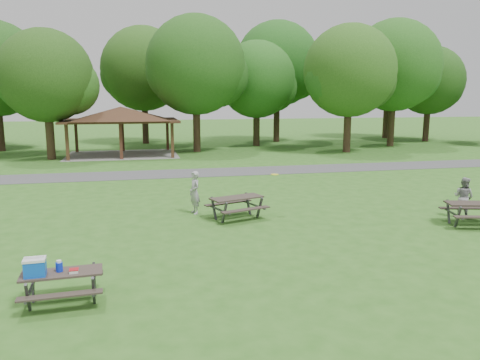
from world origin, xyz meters
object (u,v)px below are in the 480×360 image
object	(u,v)px
picnic_table_near	(54,275)
frisbee_catcher	(464,197)
frisbee_thrower	(195,193)
picnic_table_middle	(237,202)

from	to	relation	value
picnic_table_near	frisbee_catcher	xyz separation A→B (m)	(13.87, 4.69, 0.09)
picnic_table_near	frisbee_thrower	xyz separation A→B (m)	(4.01, 7.44, 0.15)
frisbee_thrower	frisbee_catcher	xyz separation A→B (m)	(9.86, -2.75, -0.07)
frisbee_catcher	picnic_table_near	bearing A→B (deg)	84.65
picnic_table_middle	frisbee_catcher	bearing A→B (deg)	-11.13
frisbee_thrower	frisbee_catcher	bearing A→B (deg)	57.99
frisbee_catcher	frisbee_thrower	bearing A→B (deg)	50.36
picnic_table_near	frisbee_thrower	world-z (taller)	frisbee_thrower
picnic_table_near	frisbee_catcher	distance (m)	14.64
picnic_table_near	frisbee_catcher	bearing A→B (deg)	18.68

